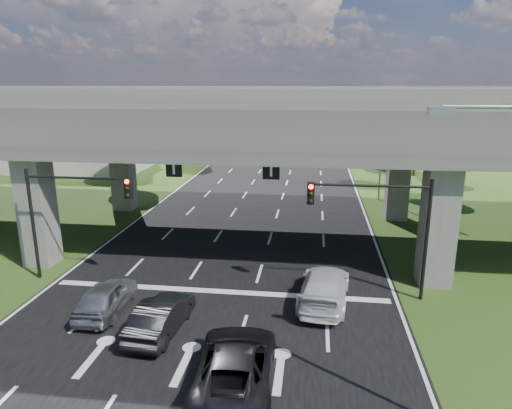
% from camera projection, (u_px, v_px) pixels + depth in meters
% --- Properties ---
extents(ground, '(160.00, 160.00, 0.00)m').
position_uv_depth(ground, '(201.00, 327.00, 19.73)').
color(ground, '#263F14').
rests_on(ground, ground).
extents(road, '(18.00, 120.00, 0.03)m').
position_uv_depth(road, '(239.00, 247.00, 29.31)').
color(road, black).
rests_on(road, ground).
extents(overpass, '(80.00, 15.00, 10.00)m').
position_uv_depth(overpass, '(243.00, 120.00, 29.19)').
color(overpass, '#3A3835').
rests_on(overpass, ground).
extents(warehouse, '(20.00, 10.00, 4.00)m').
position_uv_depth(warehouse, '(64.00, 152.00, 55.98)').
color(warehouse, '#9E9E99').
rests_on(warehouse, ground).
extents(signal_right, '(5.76, 0.54, 6.00)m').
position_uv_depth(signal_right, '(381.00, 216.00, 21.46)').
color(signal_right, black).
rests_on(signal_right, ground).
extents(signal_left, '(5.76, 0.54, 6.00)m').
position_uv_depth(signal_left, '(69.00, 205.00, 23.40)').
color(signal_left, black).
rests_on(signal_left, ground).
extents(streetlight_far, '(3.38, 0.25, 10.00)m').
position_uv_depth(streetlight_far, '(378.00, 135.00, 39.98)').
color(streetlight_far, gray).
rests_on(streetlight_far, ground).
extents(streetlight_beyond, '(3.38, 0.25, 10.00)m').
position_uv_depth(streetlight_beyond, '(361.00, 121.00, 55.31)').
color(streetlight_beyond, gray).
rests_on(streetlight_beyond, ground).
extents(tree_left_near, '(4.50, 4.50, 7.80)m').
position_uv_depth(tree_left_near, '(126.00, 140.00, 45.14)').
color(tree_left_near, black).
rests_on(tree_left_near, ground).
extents(tree_left_mid, '(3.91, 3.90, 6.76)m').
position_uv_depth(tree_left_mid, '(130.00, 137.00, 53.34)').
color(tree_left_mid, black).
rests_on(tree_left_mid, ground).
extents(tree_left_far, '(4.80, 4.80, 8.32)m').
position_uv_depth(tree_left_far, '(182.00, 123.00, 60.27)').
color(tree_left_far, black).
rests_on(tree_left_far, ground).
extents(tree_right_near, '(4.20, 4.20, 7.28)m').
position_uv_depth(tree_right_near, '(403.00, 145.00, 43.79)').
color(tree_right_near, black).
rests_on(tree_right_near, ground).
extents(tree_right_mid, '(3.91, 3.90, 6.76)m').
position_uv_depth(tree_right_mid, '(418.00, 139.00, 51.17)').
color(tree_right_mid, black).
rests_on(tree_right_mid, ground).
extents(tree_right_far, '(4.50, 4.50, 7.80)m').
position_uv_depth(tree_right_far, '(373.00, 126.00, 59.17)').
color(tree_right_far, black).
rests_on(tree_right_far, ground).
extents(car_silver, '(1.84, 4.33, 1.46)m').
position_uv_depth(car_silver, '(106.00, 297.00, 20.85)').
color(car_silver, '#A3A4AA').
rests_on(car_silver, road).
extents(car_dark, '(1.87, 4.54, 1.46)m').
position_uv_depth(car_dark, '(161.00, 316.00, 19.13)').
color(car_dark, black).
rests_on(car_dark, road).
extents(car_white, '(2.78, 5.64, 1.58)m').
position_uv_depth(car_white, '(324.00, 287.00, 21.74)').
color(car_white, silver).
rests_on(car_white, road).
extents(car_trailing, '(2.92, 5.80, 1.57)m').
position_uv_depth(car_trailing, '(236.00, 365.00, 15.71)').
color(car_trailing, black).
rests_on(car_trailing, road).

